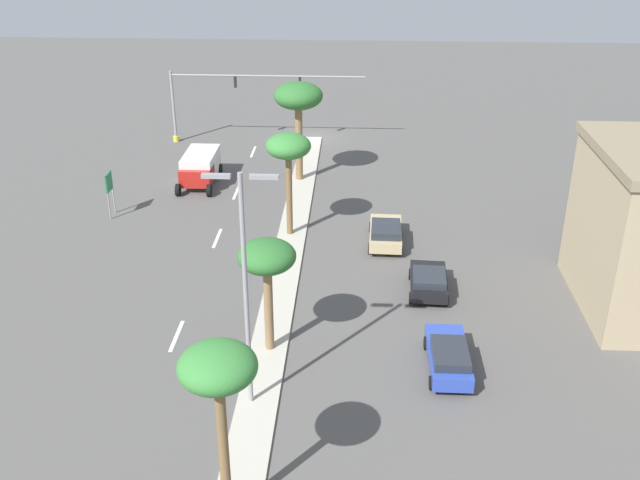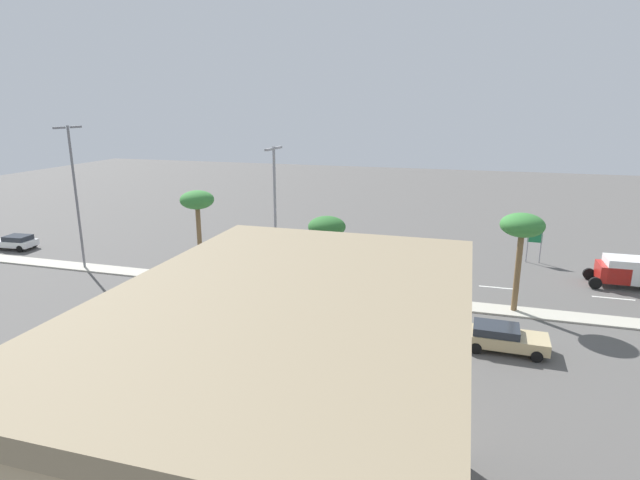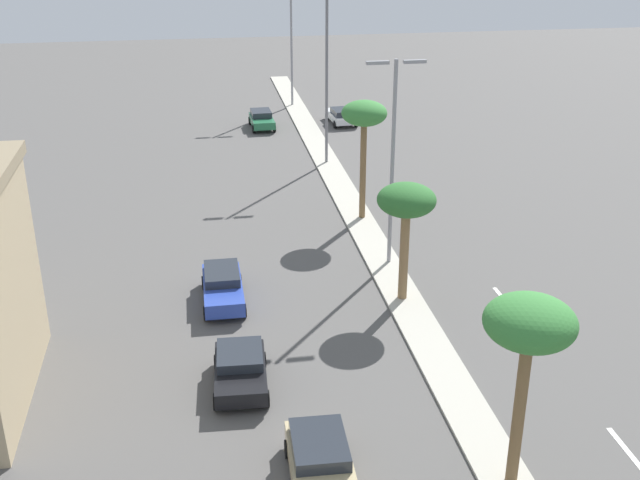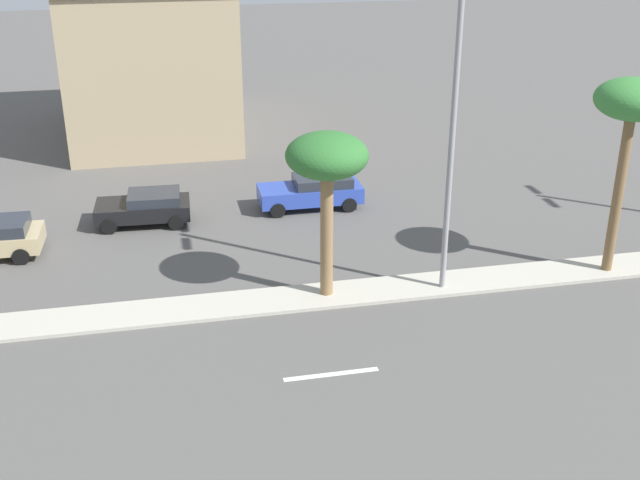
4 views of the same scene
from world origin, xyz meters
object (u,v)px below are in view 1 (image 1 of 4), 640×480
at_px(directional_road_sign, 109,187).
at_px(palm_tree_center, 298,99).
at_px(palm_tree_near, 218,373).
at_px(sedan_blue_inboard, 449,356).
at_px(traffic_signal_gantry, 222,96).
at_px(sedan_tan_far, 386,233).
at_px(sedan_black_mid, 429,281).
at_px(palm_tree_front, 267,260).
at_px(palm_tree_leading, 288,149).
at_px(box_truck, 200,167).
at_px(street_lamp_near, 245,276).

bearing_deg(directional_road_sign, palm_tree_center, -148.68).
height_order(palm_tree_near, sedan_blue_inboard, palm_tree_near).
bearing_deg(palm_tree_center, traffic_signal_gantry, -50.90).
height_order(sedan_blue_inboard, sedan_tan_far, sedan_blue_inboard).
xyz_separation_m(sedan_black_mid, sedan_blue_inboard, (-0.33, 7.21, 0.04)).
bearing_deg(palm_tree_front, palm_tree_leading, -89.12).
bearing_deg(sedan_tan_far, directional_road_sign, -10.51).
bearing_deg(palm_tree_center, palm_tree_leading, 90.93).
xyz_separation_m(traffic_signal_gantry, directional_road_sign, (4.91, 16.32, -1.98)).
height_order(palm_tree_leading, box_truck, palm_tree_leading).
bearing_deg(traffic_signal_gantry, directional_road_sign, 73.27).
bearing_deg(sedan_tan_far, palm_tree_center, -59.97).
bearing_deg(sedan_tan_far, palm_tree_leading, -9.39).
distance_m(sedan_tan_far, box_truck, 16.78).
height_order(directional_road_sign, palm_tree_leading, palm_tree_leading).
relative_size(palm_tree_front, palm_tree_near, 0.81).
bearing_deg(sedan_tan_far, sedan_black_mid, 109.77).
bearing_deg(palm_tree_front, palm_tree_center, -89.10).
relative_size(palm_tree_leading, palm_tree_front, 1.17).
distance_m(traffic_signal_gantry, sedan_black_mid, 30.37).
distance_m(sedan_black_mid, sedan_blue_inboard, 7.21).
bearing_deg(palm_tree_front, street_lamp_near, 85.05).
bearing_deg(palm_tree_near, palm_tree_leading, -90.23).
bearing_deg(palm_tree_leading, directional_road_sign, -11.06).
bearing_deg(sedan_black_mid, traffic_signal_gantry, -58.70).
xyz_separation_m(palm_tree_near, sedan_black_mid, (-8.36, -16.41, -5.44)).
height_order(palm_tree_center, box_truck, palm_tree_center).
distance_m(directional_road_sign, sedan_tan_far, 18.77).
height_order(palm_tree_leading, sedan_black_mid, palm_tree_leading).
xyz_separation_m(directional_road_sign, sedan_black_mid, (-20.58, 9.46, -1.40)).
height_order(palm_tree_front, sedan_tan_far, palm_tree_front).
relative_size(palm_tree_center, palm_tree_front, 1.30).
bearing_deg(sedan_blue_inboard, traffic_signal_gantry, -64.12).
bearing_deg(sedan_black_mid, directional_road_sign, -24.69).
bearing_deg(palm_tree_near, sedan_black_mid, -117.00).
relative_size(directional_road_sign, palm_tree_leading, 0.46).
xyz_separation_m(palm_tree_center, palm_tree_leading, (-0.16, 9.81, -0.54)).
relative_size(street_lamp_near, box_truck, 1.87).
bearing_deg(traffic_signal_gantry, palm_tree_leading, 111.59).
xyz_separation_m(traffic_signal_gantry, sedan_blue_inboard, (-16.01, 32.99, -3.34)).
bearing_deg(directional_road_sign, palm_tree_near, 115.30).
xyz_separation_m(street_lamp_near, sedan_blue_inboard, (-8.75, -2.82, -5.44)).
height_order(palm_tree_front, street_lamp_near, street_lamp_near).
height_order(sedan_blue_inboard, box_truck, box_truck).
distance_m(palm_tree_front, palm_tree_near, 10.53).
height_order(palm_tree_center, sedan_tan_far, palm_tree_center).
bearing_deg(sedan_blue_inboard, directional_road_sign, -38.56).
xyz_separation_m(palm_tree_near, sedan_tan_far, (-6.18, -22.45, -5.40)).
height_order(palm_tree_leading, street_lamp_near, street_lamp_near).
bearing_deg(palm_tree_near, traffic_signal_gantry, -80.16).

